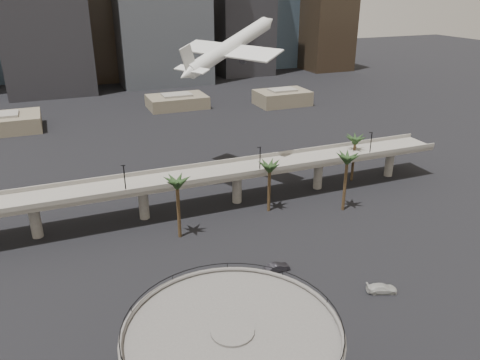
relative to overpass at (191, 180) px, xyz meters
name	(u,v)px	position (x,y,z in m)	size (l,w,h in m)	color
overpass	(191,180)	(0.00, 0.00, 0.00)	(130.00, 9.30, 14.70)	slate
palm_trees	(293,162)	(21.48, -7.53, 3.96)	(54.40, 18.40, 14.00)	#4A351F
low_buildings	(145,108)	(6.89, 87.30, -4.48)	(135.00, 27.50, 6.80)	#685F4D
airborne_jet	(230,47)	(15.14, 14.73, 26.56)	(31.23, 29.12, 14.12)	silver
car_a	(206,336)	(-10.58, -41.78, -6.50)	(1.97, 4.90, 1.67)	#AB4618
car_b	(277,267)	(6.93, -29.71, -6.57)	(1.63, 4.67, 1.54)	#232127
car_c	(382,288)	(20.46, -41.95, -6.60)	(2.07, 5.09, 1.48)	#B9B9B5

